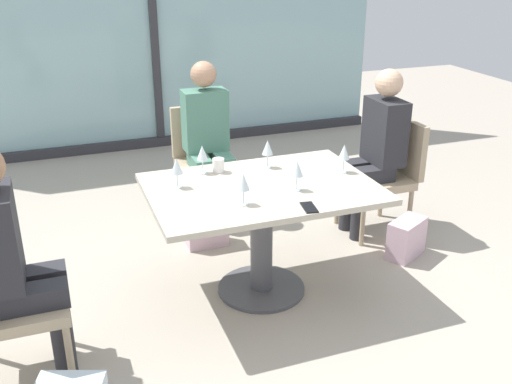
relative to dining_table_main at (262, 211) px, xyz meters
name	(u,v)px	position (x,y,z in m)	size (l,w,h in m)	color
ground_plane	(261,290)	(0.00, 0.00, -0.56)	(12.00, 12.00, 0.00)	#A89E8E
window_wall_backdrop	(154,34)	(0.00, 3.20, 0.65)	(5.00, 0.10, 2.70)	#8FB7BC
dining_table_main	(262,211)	(0.00, 0.00, 0.00)	(1.36, 0.94, 0.73)	#BCB29E
chair_far_right	(387,169)	(1.21, 0.52, -0.06)	(0.50, 0.46, 0.87)	tan
chair_near_window	(205,155)	(0.00, 1.31, -0.06)	(0.46, 0.51, 0.87)	tan
person_side_end	(13,256)	(-1.40, -0.35, 0.14)	(0.39, 0.34, 1.26)	#28282D
person_far_right	(377,145)	(1.10, 0.52, 0.14)	(0.39, 0.34, 1.26)	#28282D
person_near_window	(208,135)	(0.00, 1.20, 0.14)	(0.34, 0.39, 1.26)	#4C7F6B
wine_glass_0	(177,167)	(-0.48, 0.15, 0.30)	(0.07, 0.07, 0.18)	silver
wine_glass_1	(344,153)	(0.57, 0.04, 0.30)	(0.07, 0.07, 0.18)	silver
wine_glass_2	(202,153)	(-0.27, 0.33, 0.30)	(0.07, 0.07, 0.18)	silver
wine_glass_3	(243,183)	(-0.19, -0.22, 0.30)	(0.07, 0.07, 0.18)	silver
wine_glass_4	(268,148)	(0.15, 0.29, 0.30)	(0.07, 0.07, 0.18)	silver
wine_glass_5	(297,169)	(0.17, -0.13, 0.30)	(0.07, 0.07, 0.18)	silver
coffee_cup	(218,165)	(-0.18, 0.31, 0.21)	(0.08, 0.08, 0.09)	white
cell_phone_on_table	(309,207)	(0.13, -0.39, 0.17)	(0.07, 0.14, 0.01)	black
handbag_1	(406,238)	(1.13, 0.07, -0.42)	(0.30, 0.16, 0.28)	beige
handbag_2	(206,228)	(-0.16, 0.72, -0.42)	(0.30, 0.16, 0.28)	beige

